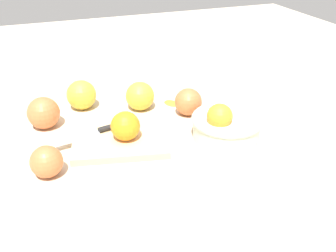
{
  "coord_description": "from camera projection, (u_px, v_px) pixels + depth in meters",
  "views": [
    {
      "loc": [
        0.25,
        0.85,
        0.48
      ],
      "look_at": [
        -0.03,
        0.1,
        0.04
      ],
      "focal_mm": 41.26,
      "sensor_mm": 36.0,
      "label": 1
    }
  ],
  "objects": [
    {
      "name": "orange_on_board",
      "position": [
        125.0,
        126.0,
        0.89
      ],
      "size": [
        0.07,
        0.07,
        0.07
      ],
      "primitive_type": "sphere",
      "color": "orange",
      "rests_on": "cutting_board"
    },
    {
      "name": "cutting_board",
      "position": [
        120.0,
        140.0,
        0.92
      ],
      "size": [
        0.25,
        0.22,
        0.02
      ],
      "primitive_type": "cube",
      "rotation": [
        0.0,
        0.0,
        -0.22
      ],
      "color": "#DBB77F",
      "rests_on": "ground_plane"
    },
    {
      "name": "citrus_peel",
      "position": [
        172.0,
        102.0,
        1.11
      ],
      "size": [
        0.05,
        0.06,
        0.01
      ],
      "primitive_type": "ellipsoid",
      "rotation": [
        0.0,
        0.0,
        5.06
      ],
      "color": "orange",
      "rests_on": "ground_plane"
    },
    {
      "name": "bowl",
      "position": [
        226.0,
        125.0,
        0.92
      ],
      "size": [
        0.17,
        0.17,
        0.1
      ],
      "color": "beige",
      "rests_on": "ground_plane"
    },
    {
      "name": "apple_mid_left",
      "position": [
        188.0,
        102.0,
        1.04
      ],
      "size": [
        0.07,
        0.07,
        0.07
      ],
      "primitive_type": "sphere",
      "color": "#CC6638",
      "rests_on": "ground_plane"
    },
    {
      "name": "apple_back_right",
      "position": [
        46.0,
        162.0,
        0.79
      ],
      "size": [
        0.07,
        0.07,
        0.07
      ],
      "primitive_type": "sphere",
      "color": "#CC6638",
      "rests_on": "ground_plane"
    },
    {
      "name": "apple_front_right_2",
      "position": [
        81.0,
        95.0,
        1.07
      ],
      "size": [
        0.08,
        0.08,
        0.08
      ],
      "primitive_type": "sphere",
      "color": "gold",
      "rests_on": "ground_plane"
    },
    {
      "name": "apple_front_center",
      "position": [
        140.0,
        96.0,
        1.06
      ],
      "size": [
        0.08,
        0.08,
        0.08
      ],
      "primitive_type": "sphere",
      "color": "gold",
      "rests_on": "ground_plane"
    },
    {
      "name": "knife",
      "position": [
        95.0,
        132.0,
        0.92
      ],
      "size": [
        0.16,
        0.05,
        0.01
      ],
      "color": "silver",
      "rests_on": "cutting_board"
    },
    {
      "name": "ground_plane",
      "position": [
        143.0,
        124.0,
        1.01
      ],
      "size": [
        2.4,
        2.4,
        0.0
      ],
      "primitive_type": "plane",
      "color": "beige"
    },
    {
      "name": "apple_front_right",
      "position": [
        44.0,
        113.0,
        0.97
      ],
      "size": [
        0.08,
        0.08,
        0.08
      ],
      "primitive_type": "sphere",
      "color": "#CC6638",
      "rests_on": "ground_plane"
    }
  ]
}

